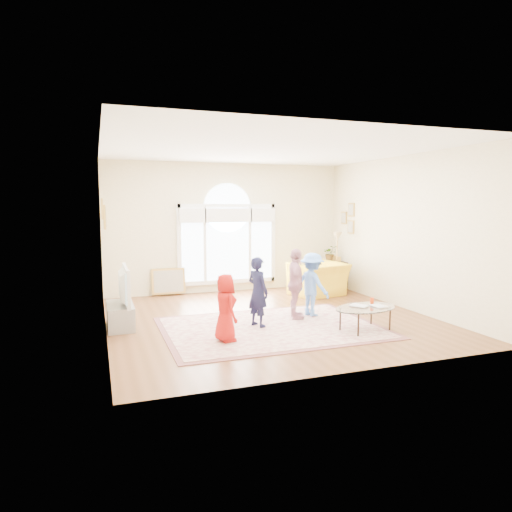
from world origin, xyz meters
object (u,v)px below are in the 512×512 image
object	(u,v)px
area_rug	(271,328)
television	(120,285)
coffee_table	(365,308)
tv_console	(120,316)
armchair	(318,279)

from	to	relation	value
area_rug	television	distance (m)	2.79
area_rug	coffee_table	xyz separation A→B (m)	(1.47, -0.70, 0.39)
tv_console	armchair	bearing A→B (deg)	16.83
television	coffee_table	xyz separation A→B (m)	(3.98, -1.66, -0.35)
area_rug	coffee_table	distance (m)	1.68
coffee_table	armchair	world-z (taller)	armchair
area_rug	television	world-z (taller)	television
area_rug	armchair	xyz separation A→B (m)	(2.14, 2.37, 0.38)
coffee_table	armchair	bearing A→B (deg)	64.72
coffee_table	television	bearing A→B (deg)	144.37
tv_console	armchair	distance (m)	4.87
television	armchair	bearing A→B (deg)	16.85
tv_console	coffee_table	bearing A→B (deg)	-22.60
television	armchair	distance (m)	4.87
television	armchair	size ratio (longest dim) A/B	0.97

